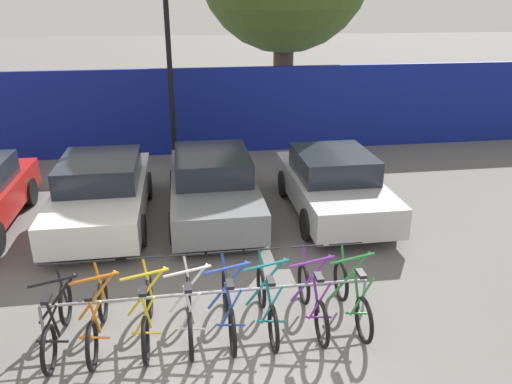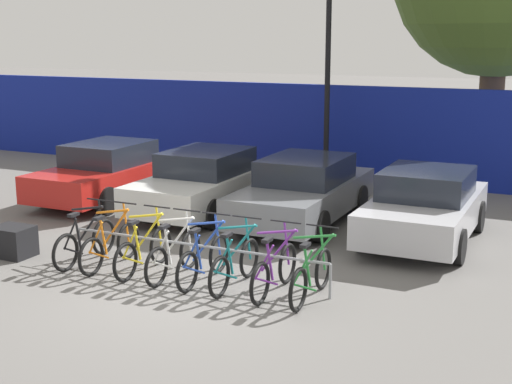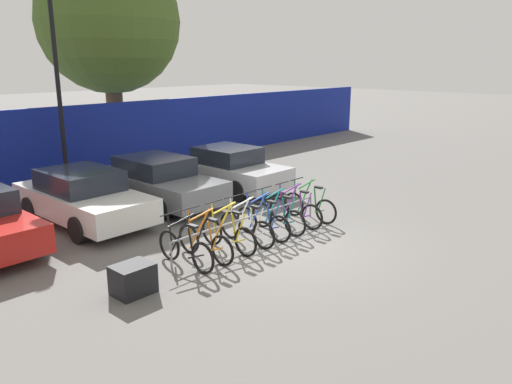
{
  "view_description": "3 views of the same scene",
  "coord_description": "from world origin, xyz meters",
  "px_view_note": "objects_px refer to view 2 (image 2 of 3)",
  "views": [
    {
      "loc": [
        -0.47,
        -5.54,
        4.56
      ],
      "look_at": [
        0.74,
        2.52,
        1.35
      ],
      "focal_mm": 35.0,
      "sensor_mm": 36.0,
      "label": 1
    },
    {
      "loc": [
        5.45,
        -9.04,
        3.9
      ],
      "look_at": [
        0.05,
        2.51,
        1.1
      ],
      "focal_mm": 50.0,
      "sensor_mm": 36.0,
      "label": 2
    },
    {
      "loc": [
        -8.36,
        -6.93,
        4.07
      ],
      "look_at": [
        0.79,
        1.43,
        0.81
      ],
      "focal_mm": 35.0,
      "sensor_mm": 36.0,
      "label": 3
    }
  ],
  "objects_px": {
    "car_white": "(205,182)",
    "bicycle_orange": "(110,246)",
    "bike_rack": "(194,248)",
    "bicycle_blue": "(204,260)",
    "bicycle_black": "(85,242)",
    "bicycle_white": "(174,255)",
    "cargo_crate": "(13,241)",
    "bicycle_yellow": "(144,251)",
    "bicycle_purple": "(274,270)",
    "car_grey": "(304,190)",
    "bicycle_green": "(311,276)",
    "bicycle_teal": "(235,264)",
    "car_silver": "(425,206)",
    "car_red": "(108,172)",
    "lamp_post": "(328,49)"
  },
  "relations": [
    {
      "from": "car_white",
      "to": "bicycle_orange",
      "type": "bearing_deg",
      "value": -83.72
    },
    {
      "from": "bike_rack",
      "to": "bicycle_blue",
      "type": "relative_size",
      "value": 2.78
    },
    {
      "from": "bicycle_black",
      "to": "bicycle_white",
      "type": "relative_size",
      "value": 1.0
    },
    {
      "from": "bike_rack",
      "to": "cargo_crate",
      "type": "bearing_deg",
      "value": -173.58
    },
    {
      "from": "bike_rack",
      "to": "bicycle_yellow",
      "type": "height_order",
      "value": "bicycle_yellow"
    },
    {
      "from": "bicycle_orange",
      "to": "bicycle_purple",
      "type": "xyz_separation_m",
      "value": [
        3.07,
        0.0,
        0.0
      ]
    },
    {
      "from": "bicycle_orange",
      "to": "car_white",
      "type": "bearing_deg",
      "value": 94.72
    },
    {
      "from": "bike_rack",
      "to": "car_grey",
      "type": "height_order",
      "value": "car_grey"
    },
    {
      "from": "bicycle_orange",
      "to": "bicycle_green",
      "type": "relative_size",
      "value": 1.0
    },
    {
      "from": "bicycle_yellow",
      "to": "cargo_crate",
      "type": "height_order",
      "value": "bicycle_yellow"
    },
    {
      "from": "bicycle_teal",
      "to": "cargo_crate",
      "type": "bearing_deg",
      "value": -175.92
    },
    {
      "from": "bicycle_black",
      "to": "cargo_crate",
      "type": "distance_m",
      "value": 1.45
    },
    {
      "from": "bike_rack",
      "to": "car_silver",
      "type": "height_order",
      "value": "car_silver"
    },
    {
      "from": "bicycle_teal",
      "to": "cargo_crate",
      "type": "xyz_separation_m",
      "value": [
        -4.35,
        -0.25,
        -0.1
      ]
    },
    {
      "from": "car_white",
      "to": "cargo_crate",
      "type": "xyz_separation_m",
      "value": [
        -1.5,
        -4.41,
        -0.42
      ]
    },
    {
      "from": "bicycle_white",
      "to": "car_grey",
      "type": "xyz_separation_m",
      "value": [
        0.64,
        4.22,
        0.31
      ]
    },
    {
      "from": "bicycle_blue",
      "to": "bicycle_purple",
      "type": "bearing_deg",
      "value": 0.2
    },
    {
      "from": "bicycle_white",
      "to": "car_red",
      "type": "distance_m",
      "value": 6.09
    },
    {
      "from": "bicycle_orange",
      "to": "car_white",
      "type": "xyz_separation_m",
      "value": [
        -0.46,
        4.16,
        0.31
      ]
    },
    {
      "from": "car_red",
      "to": "car_white",
      "type": "xyz_separation_m",
      "value": [
        2.68,
        -0.03,
        0.0
      ]
    },
    {
      "from": "bike_rack",
      "to": "car_silver",
      "type": "distance_m",
      "value": 4.76
    },
    {
      "from": "cargo_crate",
      "to": "bicycle_teal",
      "type": "bearing_deg",
      "value": 3.27
    },
    {
      "from": "car_white",
      "to": "bicycle_yellow",
      "type": "bearing_deg",
      "value": -74.68
    },
    {
      "from": "bike_rack",
      "to": "car_grey",
      "type": "bearing_deg",
      "value": 85.26
    },
    {
      "from": "lamp_post",
      "to": "bicycle_yellow",
      "type": "bearing_deg",
      "value": -92.73
    },
    {
      "from": "bicycle_blue",
      "to": "bicycle_green",
      "type": "height_order",
      "value": "same"
    },
    {
      "from": "bicycle_yellow",
      "to": "bicycle_green",
      "type": "height_order",
      "value": "same"
    },
    {
      "from": "car_red",
      "to": "car_grey",
      "type": "distance_m",
      "value": 5.05
    },
    {
      "from": "bicycle_purple",
      "to": "car_white",
      "type": "xyz_separation_m",
      "value": [
        -3.53,
        4.16,
        0.31
      ]
    },
    {
      "from": "bicycle_teal",
      "to": "car_red",
      "type": "height_order",
      "value": "car_red"
    },
    {
      "from": "bicycle_black",
      "to": "bicycle_blue",
      "type": "distance_m",
      "value": 2.37
    },
    {
      "from": "bicycle_teal",
      "to": "lamp_post",
      "type": "bearing_deg",
      "value": 100.3
    },
    {
      "from": "bicycle_blue",
      "to": "bicycle_teal",
      "type": "xyz_separation_m",
      "value": [
        0.56,
        0.0,
        0.0
      ]
    },
    {
      "from": "bike_rack",
      "to": "car_red",
      "type": "xyz_separation_m",
      "value": [
        -4.71,
        4.04,
        0.19
      ]
    },
    {
      "from": "car_silver",
      "to": "cargo_crate",
      "type": "relative_size",
      "value": 5.72
    },
    {
      "from": "bicycle_purple",
      "to": "bicycle_green",
      "type": "bearing_deg",
      "value": 2.75
    },
    {
      "from": "bicycle_black",
      "to": "cargo_crate",
      "type": "bearing_deg",
      "value": -171.85
    },
    {
      "from": "bicycle_blue",
      "to": "car_silver",
      "type": "xyz_separation_m",
      "value": [
        2.71,
        3.87,
        0.31
      ]
    },
    {
      "from": "lamp_post",
      "to": "bicycle_orange",
      "type": "bearing_deg",
      "value": -97.58
    },
    {
      "from": "car_red",
      "to": "bicycle_black",
      "type": "bearing_deg",
      "value": -58.1
    },
    {
      "from": "bicycle_green",
      "to": "car_grey",
      "type": "height_order",
      "value": "car_grey"
    },
    {
      "from": "bicycle_purple",
      "to": "car_grey",
      "type": "relative_size",
      "value": 0.39
    },
    {
      "from": "bicycle_yellow",
      "to": "car_white",
      "type": "distance_m",
      "value": 4.32
    },
    {
      "from": "bicycle_purple",
      "to": "car_silver",
      "type": "distance_m",
      "value": 4.15
    },
    {
      "from": "bicycle_orange",
      "to": "cargo_crate",
      "type": "relative_size",
      "value": 2.44
    },
    {
      "from": "bike_rack",
      "to": "bicycle_orange",
      "type": "relative_size",
      "value": 2.78
    },
    {
      "from": "lamp_post",
      "to": "bicycle_blue",
      "type": "bearing_deg",
      "value": -84.47
    },
    {
      "from": "car_silver",
      "to": "cargo_crate",
      "type": "distance_m",
      "value": 7.71
    },
    {
      "from": "bike_rack",
      "to": "bicycle_orange",
      "type": "height_order",
      "value": "bicycle_orange"
    },
    {
      "from": "bike_rack",
      "to": "car_white",
      "type": "relative_size",
      "value": 1.11
    }
  ]
}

